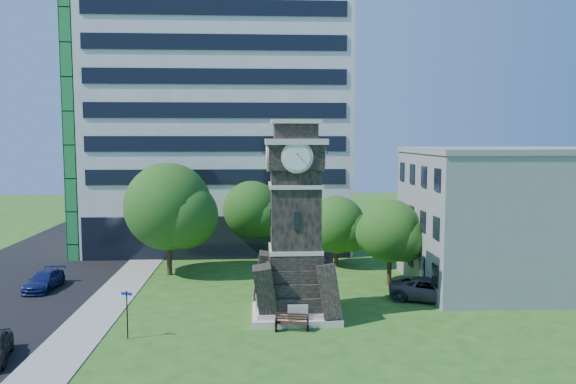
{
  "coord_description": "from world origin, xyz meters",
  "views": [
    {
      "loc": [
        0.67,
        -32.53,
        11.11
      ],
      "look_at": [
        2.84,
        7.32,
        7.27
      ],
      "focal_mm": 35.0,
      "sensor_mm": 36.0,
      "label": 1
    }
  ],
  "objects": [
    {
      "name": "tree_ne",
      "position": [
        7.53,
        15.06,
        3.51
      ],
      "size": [
        5.46,
        4.97,
        6.14
      ],
      "rotation": [
        0.0,
        0.0,
        -0.32
      ],
      "color": "#332114",
      "rests_on": "ground"
    },
    {
      "name": "ground",
      "position": [
        0.0,
        0.0,
        0.0
      ],
      "size": [
        160.0,
        160.0,
        0.0
      ],
      "primitive_type": "plane",
      "color": "#255618",
      "rests_on": "ground"
    },
    {
      "name": "clock_tower",
      "position": [
        3.0,
        2.0,
        5.28
      ],
      "size": [
        5.4,
        5.4,
        12.22
      ],
      "color": "beige",
      "rests_on": "ground"
    },
    {
      "name": "office_tall",
      "position": [
        -3.2,
        25.84,
        14.22
      ],
      "size": [
        26.2,
        15.11,
        28.6
      ],
      "color": "white",
      "rests_on": "ground"
    },
    {
      "name": "tree_nc",
      "position": [
        0.2,
        19.29,
        4.44
      ],
      "size": [
        6.11,
        5.56,
        7.4
      ],
      "rotation": [
        0.0,
        0.0,
        0.42
      ],
      "color": "#332114",
      "rests_on": "ground"
    },
    {
      "name": "office_low",
      "position": [
        19.97,
        8.0,
        5.21
      ],
      "size": [
        15.2,
        12.2,
        10.4
      ],
      "color": "gray",
      "rests_on": "ground"
    },
    {
      "name": "tree_nw",
      "position": [
        -6.44,
        12.86,
        5.4
      ],
      "size": [
        7.77,
        7.07,
        9.16
      ],
      "rotation": [
        0.0,
        0.0,
        0.27
      ],
      "color": "#332114",
      "rests_on": "ground"
    },
    {
      "name": "tree_east",
      "position": [
        10.67,
        8.69,
        3.99
      ],
      "size": [
        5.22,
        4.75,
        6.53
      ],
      "rotation": [
        0.0,
        0.0,
        0.04
      ],
      "color": "#332114",
      "rests_on": "ground"
    },
    {
      "name": "car_street_north",
      "position": [
        -15.09,
        8.85,
        0.65
      ],
      "size": [
        2.03,
        4.57,
        1.3
      ],
      "primitive_type": "imported",
      "rotation": [
        0.0,
        0.0,
        -0.05
      ],
      "color": "navy",
      "rests_on": "ground"
    },
    {
      "name": "park_bench",
      "position": [
        2.62,
        -1.02,
        0.53
      ],
      "size": [
        1.94,
        0.52,
        1.0
      ],
      "rotation": [
        0.0,
        0.0,
        -0.2
      ],
      "color": "black",
      "rests_on": "ground"
    },
    {
      "name": "car_east_lot",
      "position": [
        12.47,
        4.49,
        0.77
      ],
      "size": [
        6.1,
        4.4,
        1.54
      ],
      "primitive_type": "imported",
      "rotation": [
        0.0,
        0.0,
        1.2
      ],
      "color": "#444549",
      "rests_on": "ground"
    },
    {
      "name": "street_sign",
      "position": [
        -6.59,
        -1.81,
        1.7
      ],
      "size": [
        0.65,
        0.07,
        2.71
      ],
      "rotation": [
        0.0,
        0.0,
        -0.33
      ],
      "color": "black",
      "rests_on": "ground"
    },
    {
      "name": "sidewalk",
      "position": [
        -9.5,
        5.0,
        0.03
      ],
      "size": [
        3.0,
        70.0,
        0.06
      ],
      "primitive_type": "cube",
      "color": "gray",
      "rests_on": "ground"
    }
  ]
}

